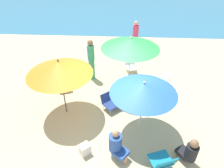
# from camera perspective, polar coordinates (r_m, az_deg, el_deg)

# --- Properties ---
(ground_plane) EXTENTS (40.00, 40.00, 0.00)m
(ground_plane) POSITION_cam_1_polar(r_m,az_deg,el_deg) (6.79, 0.50, -8.84)
(ground_plane) COLOR #D3BC8C
(sea_water) EXTENTS (40.00, 16.00, 0.01)m
(sea_water) POSITION_cam_1_polar(r_m,az_deg,el_deg) (20.11, 2.77, 21.74)
(sea_water) COLOR teal
(sea_water) RESTS_ON ground_plane
(umbrella_blue) EXTENTS (1.81, 1.81, 1.77)m
(umbrella_blue) POSITION_cam_1_polar(r_m,az_deg,el_deg) (5.40, 8.85, -1.11)
(umbrella_blue) COLOR silver
(umbrella_blue) RESTS_ON ground_plane
(umbrella_orange) EXTENTS (1.95, 1.95, 1.99)m
(umbrella_orange) POSITION_cam_1_polar(r_m,az_deg,el_deg) (6.09, -14.56, 4.49)
(umbrella_orange) COLOR #4C4C51
(umbrella_orange) RESTS_ON ground_plane
(umbrella_green) EXTENTS (2.01, 2.01, 2.15)m
(umbrella_green) POSITION_cam_1_polar(r_m,az_deg,el_deg) (6.97, 5.19, 11.31)
(umbrella_green) COLOR silver
(umbrella_green) RESTS_ON ground_plane
(beach_chair_a) EXTENTS (0.63, 0.65, 0.57)m
(beach_chair_a) POSITION_cam_1_polar(r_m,az_deg,el_deg) (7.99, -13.28, 0.48)
(beach_chair_a) COLOR navy
(beach_chair_a) RESTS_ON ground_plane
(beach_chair_b) EXTENTS (0.58, 0.69, 0.67)m
(beach_chair_b) POSITION_cam_1_polar(r_m,az_deg,el_deg) (8.90, 5.27, 5.54)
(beach_chair_b) COLOR white
(beach_chair_b) RESTS_ON ground_plane
(beach_chair_c) EXTENTS (0.70, 0.69, 0.61)m
(beach_chair_c) POSITION_cam_1_polar(r_m,az_deg,el_deg) (7.34, 13.94, -2.81)
(beach_chair_c) COLOR white
(beach_chair_c) RESTS_ON ground_plane
(beach_chair_d) EXTENTS (0.76, 0.76, 0.55)m
(beach_chair_d) POSITION_cam_1_polar(r_m,az_deg,el_deg) (6.89, -0.48, -4.75)
(beach_chair_d) COLOR navy
(beach_chair_d) RESTS_ON ground_plane
(beach_chair_e) EXTENTS (0.69, 0.70, 0.61)m
(beach_chair_e) POSITION_cam_1_polar(r_m,az_deg,el_deg) (5.46, 14.01, -20.21)
(beach_chair_e) COLOR teal
(beach_chair_e) RESTS_ON ground_plane
(beach_chair_f) EXTENTS (0.60, 0.54, 0.55)m
(beach_chair_f) POSITION_cam_1_polar(r_m,az_deg,el_deg) (8.19, 14.04, 1.20)
(beach_chair_f) COLOR white
(beach_chair_f) RESTS_ON ground_plane
(person_a) EXTENTS (0.48, 0.54, 0.88)m
(person_a) POSITION_cam_1_polar(r_m,az_deg,el_deg) (5.68, 20.85, -17.14)
(person_a) COLOR black
(person_a) RESTS_ON ground_plane
(person_b) EXTENTS (0.28, 0.28, 1.61)m
(person_b) POSITION_cam_1_polar(r_m,az_deg,el_deg) (10.38, 6.53, 13.01)
(person_b) COLOR #DB3866
(person_b) RESTS_ON ground_plane
(person_c) EXTENTS (0.56, 0.52, 0.95)m
(person_c) POSITION_cam_1_polar(r_m,az_deg,el_deg) (5.40, 1.34, -16.57)
(person_c) COLOR #2D519E
(person_c) RESTS_ON ground_plane
(person_d) EXTENTS (0.28, 0.28, 1.70)m
(person_d) POSITION_cam_1_polar(r_m,az_deg,el_deg) (8.11, -5.83, 6.83)
(person_d) COLOR #389970
(person_d) RESTS_ON ground_plane
(beach_bag) EXTENTS (0.35, 0.35, 0.33)m
(beach_bag) POSITION_cam_1_polar(r_m,az_deg,el_deg) (5.75, -7.58, -17.64)
(beach_bag) COLOR silver
(beach_bag) RESTS_ON ground_plane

